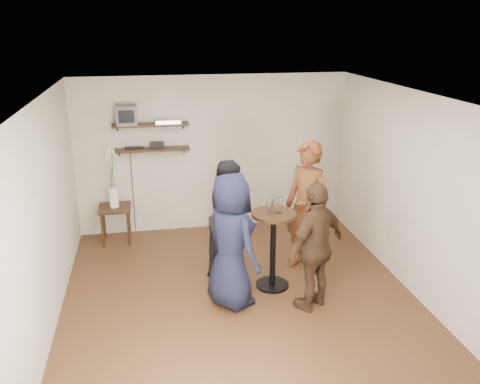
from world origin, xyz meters
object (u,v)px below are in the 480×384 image
Objects in this scene: radio at (157,145)px; person_brown at (316,247)px; dvd_deck at (168,121)px; drinks_table at (273,240)px; person_navy at (231,241)px; side_table at (115,213)px; person_plaid at (307,208)px; crt_monitor at (127,115)px; person_dark at (231,218)px.

radio is 3.32m from person_brown.
dvd_deck is 2.73m from drinks_table.
person_navy reaches higher than person_brown.
side_table is at bearing 5.83° from person_navy.
person_navy is at bearing -151.61° from drinks_table.
person_plaid is at bearing -86.78° from person_navy.
crt_monitor reaches higher than drinks_table.
person_dark is (1.37, -1.61, -1.19)m from crt_monitor.
radio reaches higher than side_table.
person_plaid is (0.57, 0.40, 0.26)m from drinks_table.
drinks_table is 0.64× the size of person_dark.
person_plaid reaches higher than side_table.
radio is 0.13× the size of person_navy.
side_table is at bearing 138.41° from drinks_table.
side_table is 2.84m from drinks_table.
dvd_deck is 0.38× the size of drinks_table.
person_navy is at bearing -76.48° from dvd_deck.
person_navy is (0.78, -2.46, -0.66)m from radio.
person_brown is at bearing -57.04° from drinks_table.
crt_monitor is 2.43m from person_dark.
person_brown is (1.78, -2.72, -0.70)m from radio.
crt_monitor is 1.56m from side_table.
person_navy reaches higher than drinks_table.
dvd_deck reaches higher than person_navy.
person_brown reaches higher than drinks_table.
crt_monitor is 2.98m from person_navy.
person_plaid is at bearing 34.82° from drinks_table.
drinks_table is at bearing -90.00° from person_plaid.
crt_monitor reaches higher than side_table.
crt_monitor is 1.45× the size of radio.
side_table is 0.37× the size of person_brown.
dvd_deck is 2.74m from person_navy.
person_navy is (1.23, -2.46, -1.16)m from crt_monitor.
side_table is at bearing -77.59° from person_brown.
person_dark is (0.73, -1.61, -1.07)m from dvd_deck.
crt_monitor is at bearing -160.44° from person_plaid.
person_dark reaches higher than side_table.
drinks_table is at bearing -90.00° from person_dark.
dvd_deck is 0.21× the size of person_plaid.
person_brown is (-0.19, -0.99, -0.13)m from person_plaid.
person_brown is at bearing -132.72° from person_navy.
person_plaid is (1.97, -1.73, -0.57)m from radio.
drinks_table is at bearing -90.00° from person_brown.
person_dark is at bearing -39.67° from side_table.
side_table is (-0.92, -0.25, -1.39)m from dvd_deck.
side_table is at bearing -138.92° from crt_monitor.
person_dark is at bearing -49.71° from crt_monitor.
person_dark is at bearing -37.93° from person_navy.
radio is at bearing 0.00° from crt_monitor.
person_dark reaches higher than person_brown.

